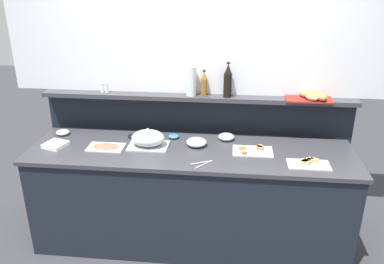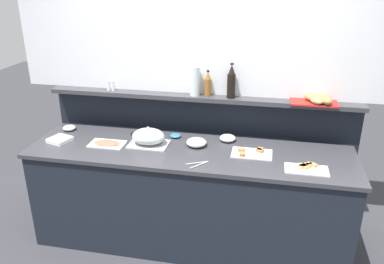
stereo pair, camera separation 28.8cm
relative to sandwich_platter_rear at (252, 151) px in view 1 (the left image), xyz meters
The scene contains 21 objects.
ground_plane 1.20m from the sandwich_platter_rear, 132.19° to the left, with size 12.00×12.00×0.00m, color #38383D.
buffet_counter 0.70m from the sandwich_platter_rear, behind, with size 2.75×0.73×0.92m.
back_ledge_unit 0.77m from the sandwich_platter_rear, 135.19° to the left, with size 2.90×0.22×1.26m.
upper_wall_panel 1.25m from the sandwich_platter_rear, 133.87° to the left, with size 3.50×0.08×1.34m, color white.
sandwich_platter_rear is the anchor object (origin of this frame).
sandwich_platter_front 0.47m from the sandwich_platter_rear, 24.38° to the right, with size 0.32×0.17×0.04m.
cold_cuts_platter 1.24m from the sandwich_platter_rear, behind, with size 0.31×0.19×0.02m.
serving_cloche 0.89m from the sandwich_platter_rear, behind, with size 0.34×0.24×0.17m.
glass_bowl_large 0.48m from the sandwich_platter_rear, behind, with size 0.17×0.17×0.07m.
glass_bowl_medium 1.73m from the sandwich_platter_rear, behind, with size 0.12×0.12×0.05m.
glass_bowl_small 0.32m from the sandwich_platter_rear, 134.75° to the left, with size 0.14×0.14×0.06m.
condiment_bowl_cream 1.09m from the sandwich_platter_rear, 169.98° to the left, with size 0.08×0.08×0.03m, color black.
condiment_bowl_teal 0.73m from the sandwich_platter_rear, 162.81° to the left, with size 0.10×0.10×0.04m, color teal.
serving_tongs 0.48m from the sandwich_platter_rear, 145.54° to the right, with size 0.17×0.15×0.01m.
napkin_stack 1.68m from the sandwich_platter_rear, behind, with size 0.17×0.17×0.03m, color white.
vinegar_bottle_amber 0.77m from the sandwich_platter_rear, 134.82° to the left, with size 0.06×0.06×0.24m.
wine_bottle_dark 0.68m from the sandwich_platter_rear, 118.35° to the left, with size 0.08×0.08×0.32m.
salt_shaker 1.51m from the sandwich_platter_rear, 162.71° to the left, with size 0.03×0.03×0.09m.
pepper_shaker 1.47m from the sandwich_platter_rear, 162.18° to the left, with size 0.03×0.03×0.09m.
bread_basket 0.76m from the sandwich_platter_rear, 39.72° to the left, with size 0.40×0.32×0.08m.
water_carafe 0.85m from the sandwich_platter_rear, 142.20° to the left, with size 0.09×0.09×0.27m, color silver.
Camera 1 is at (0.33, -2.98, 2.33)m, focal length 36.84 mm.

